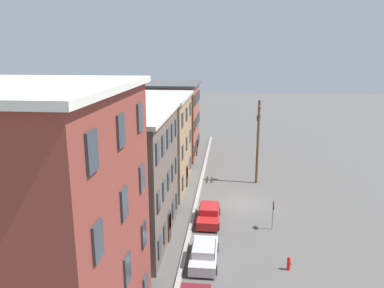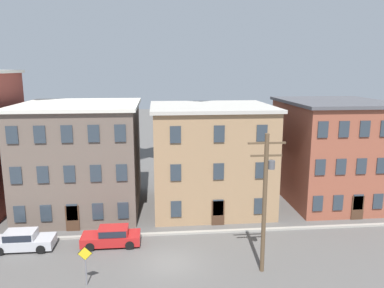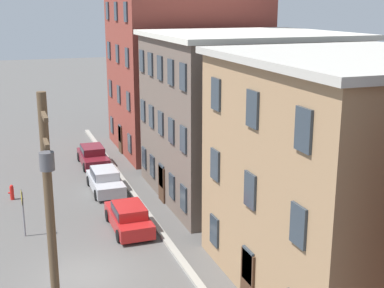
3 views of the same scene
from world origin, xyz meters
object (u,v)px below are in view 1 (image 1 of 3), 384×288
Objects in this scene: car_silver at (204,253)px; fire_hydrant at (289,263)px; car_red at (209,213)px; utility_pole at (258,137)px; caution_sign at (273,210)px.

car_silver is 4.58× the size of fire_hydrant.
utility_pole reaches higher than car_red.
fire_hydrant is at bearing -139.88° from car_red.
car_silver and car_red have the same top height.
caution_sign is 6.04m from fire_hydrant.
car_silver is at bearing 86.75° from fire_hydrant.
utility_pole is at bearing -15.58° from car_silver.
caution_sign is at bearing -43.61° from car_silver.
car_silver is 1.70× the size of caution_sign.
car_red is at bearing 40.12° from fire_hydrant.
car_red is at bearing 155.43° from utility_pole.
caution_sign reaches higher than fire_hydrant.
utility_pole reaches higher than caution_sign.
car_red reaches higher than fire_hydrant.
caution_sign reaches higher than car_silver.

